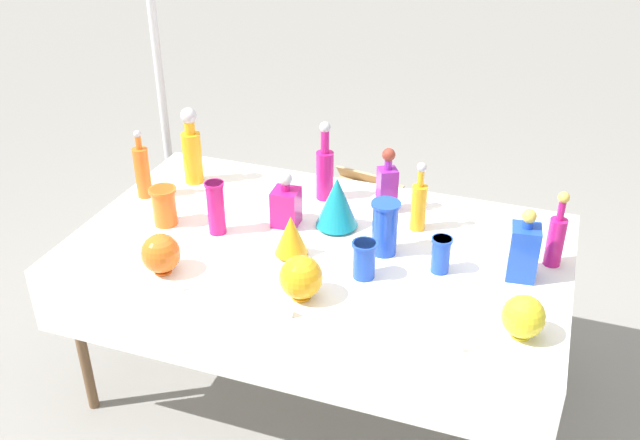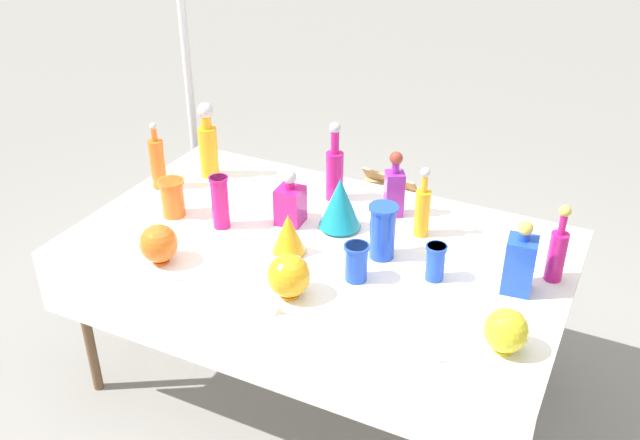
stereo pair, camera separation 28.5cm
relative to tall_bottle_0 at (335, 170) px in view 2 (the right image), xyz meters
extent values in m
plane|color=gray|center=(0.11, -0.36, -0.90)|extent=(40.00, 40.00, 0.00)
cube|color=white|center=(0.11, -0.36, -0.16)|extent=(1.98, 1.15, 0.03)
cube|color=white|center=(0.11, -0.94, -0.28)|extent=(1.98, 0.01, 0.28)
cylinder|color=brown|center=(-0.78, -0.84, -0.54)|extent=(0.04, 0.04, 0.73)
cylinder|color=brown|center=(-0.78, 0.11, -0.54)|extent=(0.04, 0.04, 0.73)
cylinder|color=brown|center=(1.00, 0.11, -0.54)|extent=(0.04, 0.04, 0.73)
cylinder|color=#C61972|center=(0.00, 0.00, -0.03)|extent=(0.08, 0.08, 0.22)
cylinder|color=#C61972|center=(0.00, 0.00, 0.13)|extent=(0.04, 0.04, 0.10)
sphere|color=#B2B2B7|center=(0.00, 0.00, 0.20)|extent=(0.05, 0.05, 0.05)
cylinder|color=orange|center=(0.46, -0.13, -0.04)|extent=(0.06, 0.06, 0.20)
cylinder|color=orange|center=(0.46, -0.13, 0.09)|extent=(0.03, 0.03, 0.07)
sphere|color=#B2B2B7|center=(0.46, -0.13, 0.14)|extent=(0.04, 0.04, 0.04)
cylinder|color=#C61972|center=(1.00, -0.22, -0.04)|extent=(0.07, 0.07, 0.20)
cylinder|color=#C61972|center=(1.00, -0.22, 0.09)|extent=(0.03, 0.03, 0.08)
sphere|color=gold|center=(1.00, -0.22, 0.15)|extent=(0.04, 0.04, 0.04)
cylinder|color=orange|center=(-0.64, -0.05, -0.02)|extent=(0.09, 0.09, 0.24)
cylinder|color=orange|center=(-0.64, -0.05, 0.13)|extent=(0.05, 0.05, 0.06)
sphere|color=#B2B2B7|center=(-0.64, -0.05, 0.19)|extent=(0.07, 0.07, 0.07)
cylinder|color=orange|center=(-0.78, -0.25, -0.03)|extent=(0.07, 0.07, 0.23)
cylinder|color=orange|center=(-0.78, -0.25, 0.12)|extent=(0.03, 0.03, 0.06)
sphere|color=#B2B2B7|center=(-0.78, -0.25, 0.16)|extent=(0.03, 0.03, 0.03)
cube|color=#C61972|center=(-0.08, -0.28, -0.06)|extent=(0.12, 0.12, 0.16)
cylinder|color=#C61972|center=(-0.08, -0.28, 0.04)|extent=(0.04, 0.04, 0.04)
sphere|color=#B2B2B7|center=(-0.08, -0.28, 0.07)|extent=(0.06, 0.06, 0.06)
cube|color=blue|center=(0.90, -0.35, -0.04)|extent=(0.12, 0.12, 0.21)
cylinder|color=blue|center=(0.90, -0.35, 0.09)|extent=(0.04, 0.04, 0.03)
sphere|color=gold|center=(0.90, -0.35, 0.12)|extent=(0.05, 0.05, 0.05)
cube|color=purple|center=(0.29, -0.02, -0.04)|extent=(0.11, 0.11, 0.20)
cylinder|color=purple|center=(0.29, -0.02, 0.08)|extent=(0.03, 0.03, 0.05)
sphere|color=maroon|center=(0.29, -0.02, 0.12)|extent=(0.06, 0.06, 0.06)
cylinder|color=orange|center=(-0.56, -0.44, -0.06)|extent=(0.10, 0.10, 0.17)
cylinder|color=orange|center=(-0.56, -0.44, 0.02)|extent=(0.12, 0.12, 0.01)
cylinder|color=blue|center=(0.37, -0.36, -0.03)|extent=(0.10, 0.10, 0.22)
cylinder|color=blue|center=(0.37, -0.36, 0.07)|extent=(0.12, 0.12, 0.01)
cylinder|color=#C61972|center=(-0.32, -0.44, -0.03)|extent=(0.07, 0.07, 0.23)
cylinder|color=#C61972|center=(-0.32, -0.44, 0.08)|extent=(0.08, 0.08, 0.01)
cylinder|color=blue|center=(0.61, -0.41, -0.07)|extent=(0.07, 0.07, 0.14)
cylinder|color=blue|center=(0.61, -0.41, 0.00)|extent=(0.08, 0.08, 0.01)
cylinder|color=blue|center=(0.34, -0.55, -0.07)|extent=(0.08, 0.08, 0.15)
cylinder|color=blue|center=(0.34, -0.55, 0.00)|extent=(0.10, 0.10, 0.01)
cylinder|color=orange|center=(0.03, -0.50, -0.14)|extent=(0.07, 0.07, 0.01)
cone|color=orange|center=(0.03, -0.50, -0.05)|extent=(0.13, 0.13, 0.16)
cylinder|color=teal|center=(0.13, -0.23, -0.14)|extent=(0.08, 0.08, 0.01)
cone|color=teal|center=(0.13, -0.23, -0.02)|extent=(0.18, 0.18, 0.22)
cylinder|color=yellow|center=(0.94, -0.71, -0.14)|extent=(0.07, 0.07, 0.01)
sphere|color=yellow|center=(0.94, -0.71, -0.06)|extent=(0.15, 0.15, 0.15)
cylinder|color=orange|center=(-0.38, -0.77, -0.14)|extent=(0.07, 0.07, 0.01)
sphere|color=orange|center=(-0.38, -0.77, -0.06)|extent=(0.15, 0.15, 0.15)
cylinder|color=orange|center=(0.17, -0.75, -0.14)|extent=(0.07, 0.07, 0.01)
sphere|color=orange|center=(0.17, -0.75, -0.06)|extent=(0.16, 0.16, 0.16)
cube|color=white|center=(0.75, -0.86, -0.12)|extent=(0.05, 0.02, 0.04)
cube|color=white|center=(-0.27, -0.86, -0.13)|extent=(0.05, 0.02, 0.03)
cube|color=white|center=(0.16, -0.87, -0.12)|extent=(0.06, 0.03, 0.04)
cube|color=tan|center=(-0.07, 0.80, -0.71)|extent=(0.46, 0.49, 0.38)
cube|color=tan|center=(-0.07, 0.93, -0.49)|extent=(0.36, 0.13, 0.09)
cylinder|color=silver|center=(-1.05, 0.40, 0.42)|extent=(0.04, 0.04, 2.64)
cylinder|color=#333338|center=(-1.05, 0.40, -0.88)|extent=(0.18, 0.18, 0.04)
camera|label=1|loc=(0.93, -2.69, 1.38)|focal=40.00mm
camera|label=2|loc=(1.19, -2.58, 1.38)|focal=40.00mm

